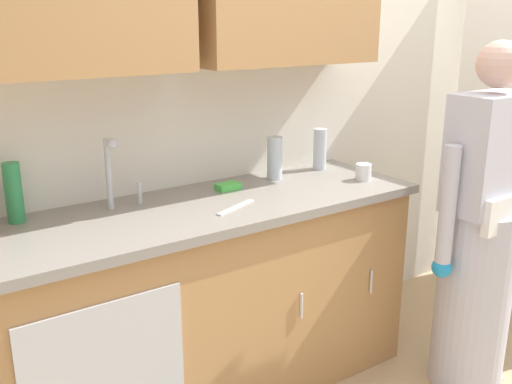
# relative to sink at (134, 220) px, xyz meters

# --- Properties ---
(kitchen_wall_with_uppers) EXTENTS (4.80, 0.44, 2.70)m
(kitchen_wall_with_uppers) POSITION_rel_sink_xyz_m (0.75, 0.29, 0.55)
(kitchen_wall_with_uppers) COLOR silver
(kitchen_wall_with_uppers) RESTS_ON ground
(counter_cabinet) EXTENTS (1.90, 0.62, 0.90)m
(counter_cabinet) POSITION_rel_sink_xyz_m (0.33, -0.01, -0.48)
(counter_cabinet) COLOR #B27F4C
(counter_cabinet) RESTS_ON ground
(countertop) EXTENTS (1.96, 0.66, 0.04)m
(countertop) POSITION_rel_sink_xyz_m (0.33, -0.01, -0.01)
(countertop) COLOR gray
(countertop) RESTS_ON counter_cabinet
(sink) EXTENTS (0.50, 0.36, 0.35)m
(sink) POSITION_rel_sink_xyz_m (0.00, 0.00, 0.00)
(sink) COLOR #B7BABF
(sink) RESTS_ON counter_cabinet
(person_at_sink) EXTENTS (0.55, 0.34, 1.62)m
(person_at_sink) POSITION_rel_sink_xyz_m (1.40, -0.64, -0.23)
(person_at_sink) COLOR white
(person_at_sink) RESTS_ON ground
(bottle_water_short) EXTENTS (0.07, 0.07, 0.21)m
(bottle_water_short) POSITION_rel_sink_xyz_m (1.12, 0.17, 0.12)
(bottle_water_short) COLOR silver
(bottle_water_short) RESTS_ON countertop
(bottle_cleaner_spray) EXTENTS (0.08, 0.08, 0.21)m
(bottle_cleaner_spray) POSITION_rel_sink_xyz_m (0.81, 0.15, 0.12)
(bottle_cleaner_spray) COLOR silver
(bottle_cleaner_spray) RESTS_ON countertop
(bottle_water_tall) EXTENTS (0.07, 0.07, 0.24)m
(bottle_water_tall) POSITION_rel_sink_xyz_m (-0.40, 0.20, 0.13)
(bottle_water_tall) COLOR #2D8C4C
(bottle_water_tall) RESTS_ON countertop
(cup_by_sink) EXTENTS (0.08, 0.08, 0.08)m
(cup_by_sink) POSITION_rel_sink_xyz_m (1.15, -0.12, 0.05)
(cup_by_sink) COLOR white
(cup_by_sink) RESTS_ON countertop
(knife_on_counter) EXTENTS (0.23, 0.11, 0.01)m
(knife_on_counter) POSITION_rel_sink_xyz_m (0.40, -0.14, 0.02)
(knife_on_counter) COLOR silver
(knife_on_counter) RESTS_ON countertop
(sponge) EXTENTS (0.11, 0.07, 0.03)m
(sponge) POSITION_rel_sink_xyz_m (0.52, 0.11, 0.03)
(sponge) COLOR #4CBF4C
(sponge) RESTS_ON countertop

